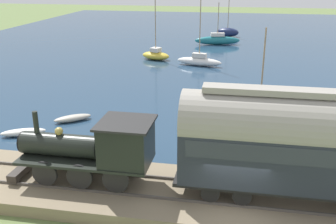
{
  "coord_description": "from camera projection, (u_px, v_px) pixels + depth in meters",
  "views": [
    {
      "loc": [
        -13.45,
        0.15,
        9.43
      ],
      "look_at": [
        5.14,
        3.59,
        2.62
      ],
      "focal_mm": 42.0,
      "sensor_mm": 36.0,
      "label": 1
    }
  ],
  "objects": [
    {
      "name": "harbor_water",
      "position": [
        242.0,
        41.0,
        56.08
      ],
      "size": [
        80.0,
        80.0,
        0.01
      ],
      "color": "navy",
      "rests_on": "ground"
    },
    {
      "name": "sailboat_yellow",
      "position": [
        156.0,
        55.0,
        44.07
      ],
      "size": [
        2.61,
        3.64,
        7.43
      ],
      "rotation": [
        0.0,
        0.0,
        -0.31
      ],
      "color": "gold",
      "rests_on": "harbor_water"
    },
    {
      "name": "passenger_coach",
      "position": [
        305.0,
        142.0,
        15.11
      ],
      "size": [
        2.36,
        10.03,
        4.64
      ],
      "color": "black",
      "rests_on": "rail_embankment"
    },
    {
      "name": "sailboat_teal",
      "position": [
        217.0,
        40.0,
        52.96
      ],
      "size": [
        2.3,
        6.17,
        5.54
      ],
      "rotation": [
        0.0,
        0.0,
        0.2
      ],
      "color": "#1E707A",
      "rests_on": "harbor_water"
    },
    {
      "name": "rail_embankment",
      "position": [
        234.0,
        201.0,
        16.54
      ],
      "size": [
        4.65,
        56.0,
        0.68
      ],
      "color": "#84755B",
      "rests_on": "ground"
    },
    {
      "name": "sailboat_white",
      "position": [
        199.0,
        60.0,
        41.24
      ],
      "size": [
        2.09,
        4.98,
        8.97
      ],
      "rotation": [
        0.0,
        0.0,
        -0.21
      ],
      "color": "white",
      "rests_on": "harbor_water"
    },
    {
      "name": "rowboat_mid_harbor",
      "position": [
        73.0,
        118.0,
        26.07
      ],
      "size": [
        2.1,
        2.42,
        0.42
      ],
      "rotation": [
        0.0,
        0.0,
        0.65
      ],
      "color": "#B7B2A3",
      "rests_on": "harbor_water"
    },
    {
      "name": "ground_plane",
      "position": [
        233.0,
        222.0,
        15.62
      ],
      "size": [
        200.0,
        200.0,
        0.0
      ],
      "primitive_type": "plane",
      "color": "#607542"
    },
    {
      "name": "sailboat_brown",
      "position": [
        259.0,
        118.0,
        25.05
      ],
      "size": [
        3.5,
        5.92,
        6.29
      ],
      "rotation": [
        0.0,
        0.0,
        0.41
      ],
      "color": "brown",
      "rests_on": "harbor_water"
    },
    {
      "name": "rowboat_far_out",
      "position": [
        23.0,
        132.0,
        23.79
      ],
      "size": [
        1.74,
        2.7,
        0.43
      ],
      "rotation": [
        0.0,
        0.0,
        0.43
      ],
      "color": "silver",
      "rests_on": "harbor_water"
    },
    {
      "name": "steam_locomotive",
      "position": [
        99.0,
        146.0,
        16.85
      ],
      "size": [
        2.26,
        6.35,
        3.06
      ],
      "color": "black",
      "rests_on": "rail_embankment"
    },
    {
      "name": "sailboat_navy",
      "position": [
        228.0,
        32.0,
        59.43
      ],
      "size": [
        2.26,
        3.62,
        6.05
      ],
      "rotation": [
        0.0,
        0.0,
        -0.19
      ],
      "color": "#192347",
      "rests_on": "harbor_water"
    }
  ]
}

